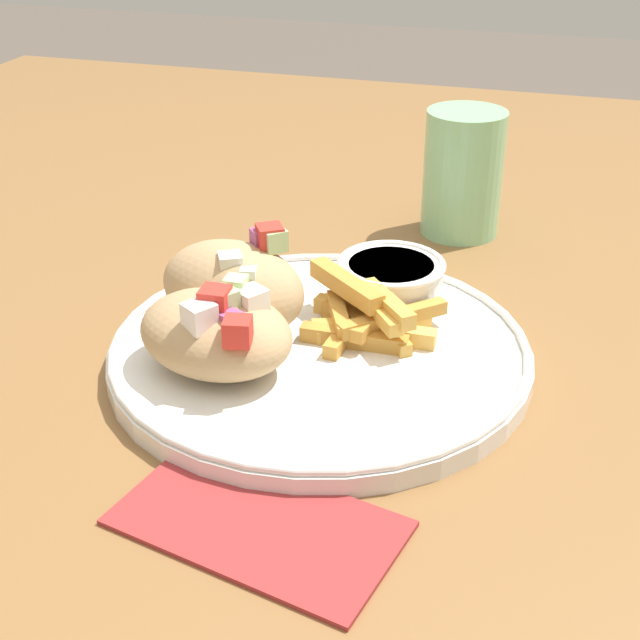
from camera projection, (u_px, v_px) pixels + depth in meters
table at (364, 429)px, 0.64m from camera, size 1.56×1.56×0.72m
napkin at (258, 523)px, 0.47m from camera, size 0.16×0.11×0.00m
plate at (320, 351)px, 0.61m from camera, size 0.29×0.29×0.02m
pita_sandwich_near at (216, 332)px, 0.57m from camera, size 0.12×0.11×0.06m
pita_sandwich_far at (234, 286)px, 0.62m from camera, size 0.12×0.10×0.08m
fries_pile at (367, 318)px, 0.62m from camera, size 0.10×0.08×0.04m
sauce_ramekin at (390, 279)px, 0.66m from camera, size 0.08×0.08×0.03m
water_glass at (462, 179)px, 0.80m from camera, size 0.07×0.07×0.11m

